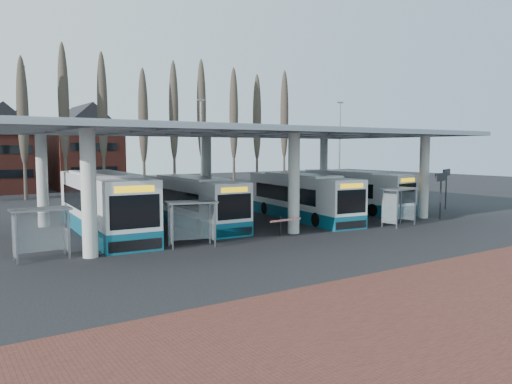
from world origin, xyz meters
TOP-DOWN VIEW (x-y plane):
  - ground at (0.00, 0.00)m, footprint 140.00×140.00m
  - station_canopy at (0.00, 8.00)m, footprint 32.00×16.00m
  - poplar_row at (0.00, 33.00)m, footprint 45.10×1.10m
  - lamp_post_b at (6.00, 26.00)m, footprint 0.80×0.16m
  - lamp_post_c at (20.00, 20.00)m, footprint 0.80×0.16m
  - bus_0 at (-9.47, 8.85)m, footprint 3.68×13.35m
  - bus_1 at (-3.60, 8.97)m, footprint 2.81×11.68m
  - bus_2 at (4.32, 7.22)m, footprint 3.86×11.93m
  - bus_3 at (10.36, 9.04)m, footprint 3.74×11.95m
  - shelter_0 at (-13.99, 3.34)m, footprint 2.57×1.31m
  - shelter_1 at (-6.90, 2.26)m, footprint 2.78×1.83m
  - shelter_2 at (7.49, 1.06)m, footprint 2.88×1.81m
  - info_sign_0 at (12.11, 1.13)m, footprint 2.18×0.80m
  - info_sign_1 at (17.98, 4.89)m, footprint 2.12×1.01m
  - barrier at (-1.16, 1.89)m, footprint 2.28×0.69m

SIDE VIEW (x-z plane):
  - ground at x=0.00m, z-range 0.00..0.00m
  - barrier at x=-1.16m, z-range 0.31..1.45m
  - bus_1 at x=-3.60m, z-range -0.09..3.13m
  - bus_2 at x=4.32m, z-range -0.09..3.16m
  - bus_3 at x=10.36m, z-range -0.09..3.17m
  - shelter_1 at x=-6.90m, z-range 0.54..2.91m
  - shelter_0 at x=-13.99m, z-range 0.54..2.91m
  - bus_0 at x=-9.47m, z-range -0.11..3.56m
  - shelter_2 at x=7.49m, z-range 0.56..3.05m
  - info_sign_0 at x=12.11m, z-range 1.13..4.48m
  - info_sign_1 at x=17.98m, z-range 1.14..4.50m
  - lamp_post_b at x=6.00m, z-range 0.25..10.42m
  - lamp_post_c at x=20.00m, z-range 0.25..10.42m
  - station_canopy at x=0.00m, z-range 2.51..8.85m
  - poplar_row at x=0.00m, z-range 1.53..16.03m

